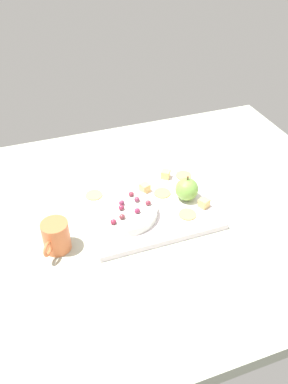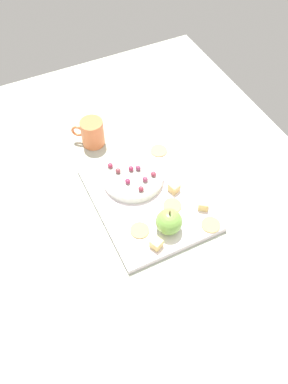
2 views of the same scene
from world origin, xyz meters
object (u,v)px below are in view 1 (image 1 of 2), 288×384
cheese_cube_1 (145,188)px  grape_3 (137,211)px  cracker_0 (162,193)px  grape_7 (113,222)px  cracker_3 (184,175)px  cracker_1 (94,195)px  grape_5 (137,200)px  serving_dish (126,212)px  grape_6 (122,217)px  grape_0 (121,202)px  grape_4 (121,208)px  platter (149,210)px  cheese_cube_0 (166,174)px  apple_whole (187,189)px  cracker_2 (188,214)px  grape_2 (148,203)px  cheese_cube_2 (204,203)px  cup (56,236)px  grape_1 (131,194)px

cheese_cube_1 → grape_3: (6.22, 11.15, 1.87)cm
cheese_cube_1 → grape_3: bearing=60.9°
cracker_0 → grape_7: grape_7 is taller
cheese_cube_1 → cracker_3: 14.63cm
cracker_1 → grape_5: 14.43cm
serving_dish → grape_3: 3.97cm
cracker_3 → grape_5: 21.57cm
cracker_0 → grape_6: (15.30, 9.12, 2.96)cm
cracker_0 → grape_0: bearing=13.4°
serving_dish → cracker_3: size_ratio=3.47×
grape_4 → grape_0: bearing=-106.6°
platter → cheese_cube_0: 15.48cm
cheese_cube_0 → cracker_3: 5.93cm
cracker_1 → grape_7: 16.60cm
grape_6 → apple_whole: bearing=-167.3°
cracker_2 → grape_2: bearing=-27.5°
grape_5 → grape_7: bearing=36.8°
cheese_cube_0 → apple_whole: bearing=99.2°
serving_dish → grape_3: bearing=131.9°
serving_dish → grape_4: size_ratio=10.63×
grape_5 → grape_7: 11.01cm
cheese_cube_2 → cup: 42.28cm
grape_3 → grape_7: 7.64cm
platter → cracker_2: cracker_2 is taller
cracker_0 → grape_4: grape_4 is taller
serving_dish → cracker_0: (-13.03, -5.65, -1.02)cm
cracker_0 → grape_1: grape_1 is taller
grape_3 → platter: bearing=-142.3°
apple_whole → grape_1: apple_whole is taller
cracker_0 → grape_2: 9.58cm
serving_dish → cracker_3: 25.63cm
apple_whole → grape_6: size_ratio=4.19×
grape_0 → grape_2: (-6.97, 2.84, -0.01)cm
apple_whole → grape_2: apple_whole is taller
cheese_cube_0 → cracker_2: size_ratio=0.52×
cracker_2 → cup: cup is taller
cracker_3 → grape_4: grape_4 is taller
cheese_cube_1 → cup: cup is taller
platter → cracker_2: size_ratio=7.33×
cracker_1 → grape_1: 12.02cm
grape_6 → serving_dish: bearing=-123.3°
platter → grape_4: (8.50, 1.02, 4.07)cm
platter → grape_3: bearing=37.7°
platter → grape_2: size_ratio=22.43×
cheese_cube_1 → grape_3: 12.90cm
serving_dish → grape_0: bearing=-73.3°
apple_whole → cracker_1: size_ratio=1.37×
cheese_cube_1 → apple_whole: bearing=144.9°
cracker_2 → grape_5: (12.41, -7.57, 2.97)cm
cheese_cube_0 → grape_3: 21.37cm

